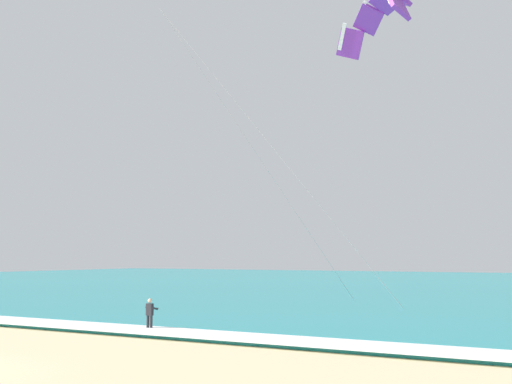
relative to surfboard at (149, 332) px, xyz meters
The scene contains 5 objects.
sea 58.28m from the surfboard, 89.25° to the left, with size 200.00×120.00×0.20m, color teal.
surf_foam 1.08m from the surfboard, 43.65° to the right, with size 200.00×2.88×0.04m, color white.
surfboard is the anchor object (origin of this frame).
kitesurfer 0.91m from the surfboard, 93.19° to the left, with size 0.55×0.54×1.69m.
kite_primary 21.72m from the surfboard, 42.42° to the left, with size 11.96×11.00×17.75m.
Camera 1 is at (19.68, -12.89, 3.85)m, focal length 44.78 mm.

